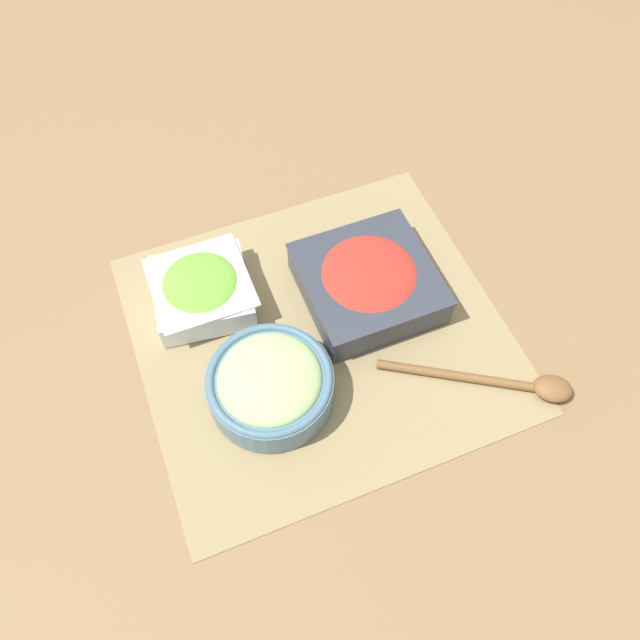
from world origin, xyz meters
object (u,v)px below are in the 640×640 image
(wooden_spoon, at_px, (511,383))
(lettuce_bowl, at_px, (202,289))
(tomato_bowl, at_px, (368,281))
(cucumber_bowl, at_px, (270,383))

(wooden_spoon, bearing_deg, lettuce_bowl, 140.35)
(tomato_bowl, bearing_deg, lettuce_bowl, 161.24)
(cucumber_bowl, relative_size, lettuce_bowl, 1.11)
(tomato_bowl, xyz_separation_m, wooden_spoon, (0.12, -0.20, -0.02))
(cucumber_bowl, bearing_deg, tomato_bowl, 29.13)
(cucumber_bowl, distance_m, wooden_spoon, 0.31)
(tomato_bowl, height_order, wooden_spoon, tomato_bowl)
(cucumber_bowl, height_order, tomato_bowl, cucumber_bowl)
(wooden_spoon, bearing_deg, cucumber_bowl, 160.67)
(lettuce_bowl, bearing_deg, cucumber_bowl, -76.99)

